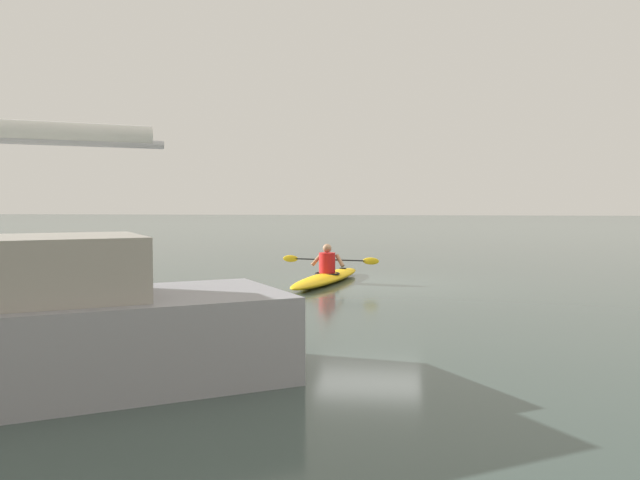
# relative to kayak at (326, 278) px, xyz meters

# --- Properties ---
(ground_plane) EXTENTS (160.00, 160.00, 0.00)m
(ground_plane) POSITION_rel_kayak_xyz_m (-1.01, -0.21, -0.12)
(ground_plane) COLOR #384742
(kayak) EXTENTS (1.58, 4.40, 0.24)m
(kayak) POSITION_rel_kayak_xyz_m (0.00, 0.00, 0.00)
(kayak) COLOR #EAB214
(kayak) RESTS_ON ground
(kayaker) EXTENTS (2.41, 0.67, 0.70)m
(kayaker) POSITION_rel_kayak_xyz_m (-0.02, -0.07, 0.40)
(kayaker) COLOR red
(kayaker) RESTS_ON kayak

